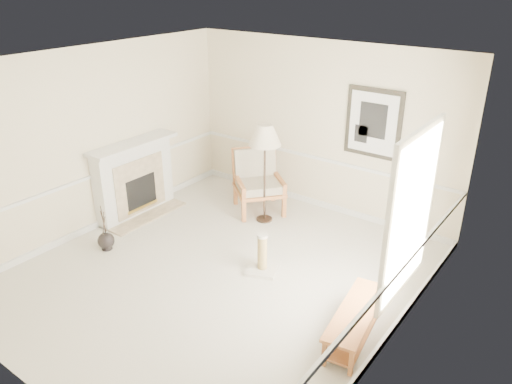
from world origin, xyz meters
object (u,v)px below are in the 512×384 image
Objects in this scene: floor_vase at (106,241)px; bench at (356,319)px; armchair at (257,178)px; scratching_post at (262,260)px; floor_lamp at (265,138)px.

floor_vase reaches higher than bench.
scratching_post is (1.27, -1.61, -0.38)m from armchair.
floor_lamp is (1.37, 2.22, 1.33)m from floor_vase.
bench is 2.29× the size of scratching_post.
bench is 1.74m from scratching_post.
bench is at bearing -85.63° from armchair.
floor_lamp reaches higher than scratching_post.
armchair is at bearing 144.59° from bench.
floor_lamp is 2.02m from scratching_post.
floor_lamp is 3.34m from bench.
floor_vase is at bearing -173.54° from bench.
scratching_post is at bearing -101.97° from armchair.
floor_lamp is at bearing 145.32° from bench.
bench is at bearing -16.07° from scratching_post.
armchair is 2.08m from scratching_post.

